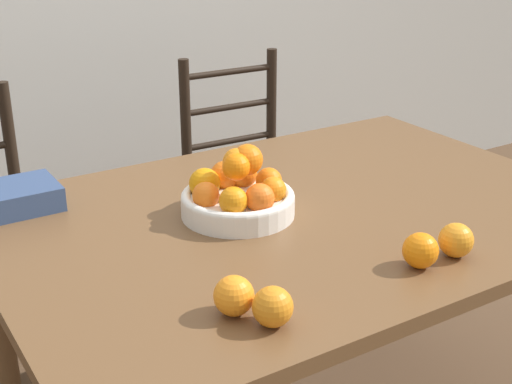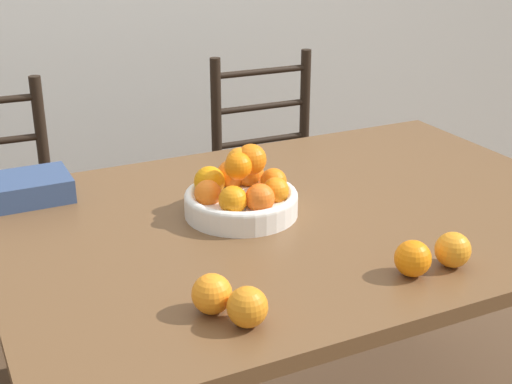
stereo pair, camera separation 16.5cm
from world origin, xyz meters
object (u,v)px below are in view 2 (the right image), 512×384
fruit_bowl (241,193)px  orange_loose_2 (453,250)px  orange_loose_3 (247,307)px  orange_loose_0 (212,294)px  orange_loose_1 (413,258)px  book_stack (30,188)px  chair_right (277,185)px

fruit_bowl → orange_loose_2: size_ratio=3.66×
fruit_bowl → orange_loose_3: 0.50m
orange_loose_0 → orange_loose_1: (0.43, -0.05, -0.00)m
fruit_bowl → book_stack: 0.56m
orange_loose_3 → chair_right: 1.49m
orange_loose_1 → orange_loose_0: bearing=173.6°
orange_loose_2 → chair_right: bearing=79.5°
fruit_bowl → chair_right: chair_right is taller
orange_loose_2 → orange_loose_1: bearing=177.5°
fruit_bowl → chair_right: 1.02m
orange_loose_2 → orange_loose_3: bearing=-177.9°
orange_loose_0 → orange_loose_1: 0.43m
book_stack → chair_right: bearing=26.1°
book_stack → orange_loose_2: bearing=-46.1°
orange_loose_1 → orange_loose_3: (-0.39, -0.02, -0.00)m
orange_loose_1 → book_stack: bearing=129.9°
chair_right → book_stack: chair_right is taller
orange_loose_3 → chair_right: (0.72, 1.26, -0.34)m
book_stack → fruit_bowl: bearing=-35.8°
fruit_bowl → orange_loose_1: 0.48m
orange_loose_0 → orange_loose_2: 0.53m
orange_loose_1 → chair_right: bearing=75.1°
fruit_bowl → orange_loose_0: fruit_bowl is taller
orange_loose_0 → chair_right: 1.45m
orange_loose_2 → fruit_bowl: bearing=123.0°
chair_right → orange_loose_3: bearing=-118.3°
orange_loose_3 → chair_right: size_ratio=0.08×
orange_loose_1 → book_stack: (-0.64, 0.76, -0.01)m
fruit_bowl → orange_loose_3: fruit_bowl is taller
orange_loose_0 → orange_loose_3: same height
orange_loose_2 → orange_loose_3: same height
orange_loose_0 → book_stack: size_ratio=0.39×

